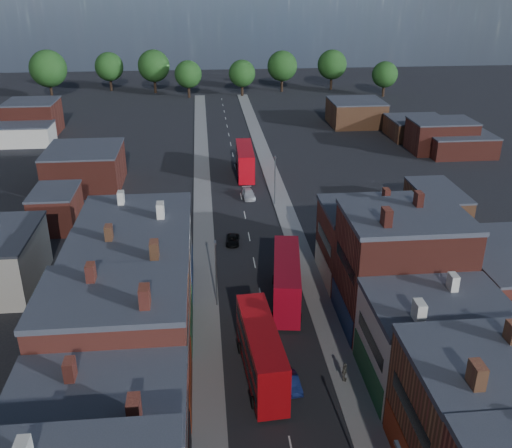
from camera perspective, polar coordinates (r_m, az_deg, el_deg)
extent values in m
cube|color=gray|center=(83.34, -5.27, -0.84)|extent=(3.00, 200.00, 0.12)
cube|color=gray|center=(84.28, 3.60, -0.48)|extent=(3.00, 200.00, 0.12)
cube|color=slate|center=(38.89, 13.97, -20.71)|extent=(0.25, 0.70, 0.25)
cylinder|color=slate|center=(63.71, -4.01, -5.10)|extent=(0.16, 0.16, 8.00)
cube|color=slate|center=(61.87, -4.12, -1.86)|extent=(0.25, 0.70, 0.25)
cylinder|color=slate|center=(91.80, 1.91, 4.30)|extent=(0.16, 0.16, 8.00)
cube|color=slate|center=(90.53, 1.94, 6.69)|extent=(0.25, 0.70, 0.25)
cube|color=#AB090E|center=(53.71, 0.51, -12.62)|extent=(3.74, 12.60, 4.97)
cube|color=black|center=(54.29, 0.51, -13.44)|extent=(3.73, 11.61, 1.02)
cube|color=black|center=(53.01, 0.52, -11.60)|extent=(3.73, 11.61, 1.02)
cylinder|color=black|center=(51.94, -0.29, -17.42)|extent=(0.42, 1.15, 1.13)
cylinder|color=black|center=(52.36, 2.90, -17.05)|extent=(0.42, 1.15, 1.13)
cylinder|color=black|center=(58.07, -1.61, -12.29)|extent=(0.42, 1.15, 1.13)
cylinder|color=black|center=(58.44, 1.19, -12.01)|extent=(0.42, 1.15, 1.13)
cube|color=#B60A1D|center=(64.91, 3.07, -5.57)|extent=(4.54, 12.91, 5.06)
cube|color=black|center=(65.39, 3.05, -6.31)|extent=(4.46, 11.92, 1.03)
cube|color=black|center=(64.32, 3.10, -4.63)|extent=(4.46, 11.92, 1.03)
cylinder|color=black|center=(62.67, 1.73, -9.25)|extent=(0.50, 1.18, 1.15)
cylinder|color=black|center=(62.73, 4.39, -9.28)|extent=(0.50, 1.18, 1.15)
cylinder|color=black|center=(69.57, 1.81, -5.60)|extent=(0.50, 1.18, 1.15)
cylinder|color=black|center=(69.63, 4.18, -5.63)|extent=(0.50, 1.18, 1.15)
cube|color=red|center=(105.63, -1.12, 6.36)|extent=(3.18, 12.64, 5.03)
cube|color=black|center=(105.93, -1.11, 5.86)|extent=(3.21, 11.64, 1.03)
cube|color=black|center=(105.28, -1.12, 6.98)|extent=(3.21, 11.64, 1.03)
cylinder|color=black|center=(102.51, -1.79, 4.41)|extent=(0.37, 1.15, 1.14)
cylinder|color=black|center=(102.65, -0.19, 4.45)|extent=(0.37, 1.15, 1.14)
cylinder|color=black|center=(110.12, -1.96, 5.81)|extent=(0.37, 1.15, 1.14)
cylinder|color=black|center=(110.25, -0.47, 5.85)|extent=(0.37, 1.15, 1.14)
imported|color=navy|center=(54.04, 3.67, -15.55)|extent=(1.57, 3.48, 1.11)
imported|color=black|center=(79.62, -2.34, -1.61)|extent=(2.14, 4.00, 1.07)
imported|color=silver|center=(95.66, -0.75, 3.02)|extent=(2.16, 4.73, 1.34)
imported|color=#59554C|center=(54.90, 8.84, -14.39)|extent=(0.94, 1.24, 1.92)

